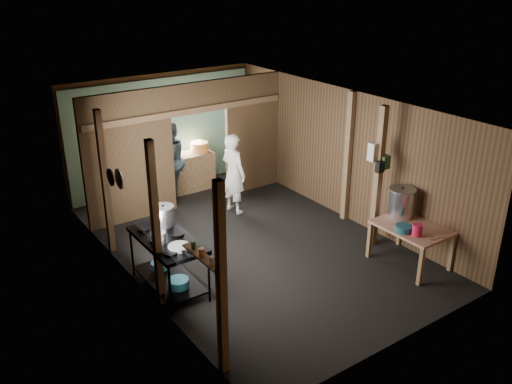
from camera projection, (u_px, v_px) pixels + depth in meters
floor at (250, 243)px, 10.05m from camera, size 4.50×7.00×0.00m
ceiling at (249, 105)px, 9.04m from camera, size 4.50×7.00×0.00m
wall_back at (162, 131)px, 12.19m from camera, size 4.50×0.00×2.60m
wall_front at (404, 260)px, 6.91m from camera, size 4.50×0.00×2.60m
wall_left at (129, 208)px, 8.36m from camera, size 0.00×7.00×2.60m
wall_right at (343, 154)px, 10.74m from camera, size 0.00×7.00×2.60m
partition_left at (129, 158)px, 10.51m from camera, size 1.85×0.10×2.60m
partition_right at (252, 134)px, 12.04m from camera, size 1.35×0.10×2.60m
partition_header at (198, 97)px, 10.95m from camera, size 1.30×0.10×0.60m
turquoise_panel at (163, 134)px, 12.17m from camera, size 4.40×0.06×2.50m
back_counter at (187, 172)px, 12.28m from camera, size 1.20×0.50×0.85m
wall_clock at (172, 105)px, 12.02m from camera, size 0.20×0.03×0.20m
post_left_a at (221, 282)px, 6.43m from camera, size 0.10×0.12×2.60m
post_left_b at (156, 226)px, 7.79m from camera, size 0.10×0.12×2.60m
post_left_c at (105, 184)px, 9.31m from camera, size 0.10×0.12×2.60m
post_right at (348, 158)px, 10.55m from camera, size 0.10×0.12×2.60m
post_free at (378, 178)px, 9.54m from camera, size 0.12×0.12×2.60m
cross_beam at (189, 111)px, 10.88m from camera, size 4.40×0.12×0.12m
pan_lid_big at (119, 179)px, 8.55m from camera, size 0.03×0.34×0.34m
pan_lid_small at (111, 177)px, 8.89m from camera, size 0.03×0.30×0.30m
wall_shelf at (202, 256)px, 6.79m from camera, size 0.14×0.80×0.03m
jar_white at (212, 260)px, 6.58m from camera, size 0.07×0.07×0.10m
jar_yellow at (202, 252)px, 6.76m from camera, size 0.08×0.08×0.10m
jar_green at (193, 245)px, 6.93m from camera, size 0.06×0.06×0.10m
bag_white at (375, 151)px, 9.39m from camera, size 0.22×0.15×0.32m
bag_green at (385, 162)px, 9.42m from camera, size 0.16×0.12×0.24m
bag_black at (380, 167)px, 9.35m from camera, size 0.14×0.10×0.20m
gas_range at (169, 263)px, 8.51m from camera, size 0.77×1.50×0.89m
prep_table at (410, 245)px, 9.25m from camera, size 0.87×1.20×0.71m
stove_pot_large at (164, 216)px, 8.70m from camera, size 0.45×0.45×0.35m
stove_pot_med at (159, 238)px, 8.16m from camera, size 0.23×0.23×0.20m
frying_pan at (179, 247)px, 8.03m from camera, size 0.37×0.57×0.07m
blue_tub_front at (178, 283)px, 8.36m from camera, size 0.32×0.32×0.13m
blue_tub_back at (160, 266)px, 8.87m from camera, size 0.28×0.28×0.11m
stock_pot at (401, 203)px, 9.38m from camera, size 0.53×0.53×0.54m
wash_basin at (404, 228)px, 8.92m from camera, size 0.32×0.32×0.11m
pink_bucket at (417, 230)px, 8.76m from camera, size 0.20×0.20×0.20m
knife at (438, 238)px, 8.71m from camera, size 0.30×0.10×0.01m
yellow_tub at (199, 147)px, 12.25m from camera, size 0.40×0.40×0.22m
red_cup at (171, 155)px, 11.89m from camera, size 0.12×0.12×0.14m
cook at (234, 174)px, 11.06m from camera, size 0.50×0.67×1.67m
worker_back at (170, 159)px, 11.84m from camera, size 0.98×0.87×1.67m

